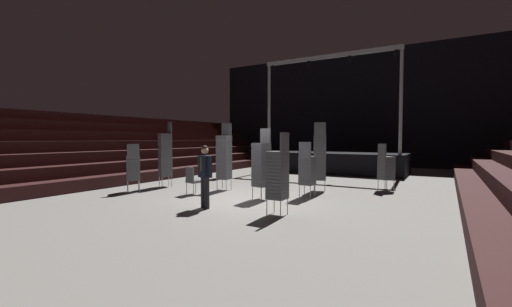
{
  "coord_description": "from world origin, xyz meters",
  "views": [
    {
      "loc": [
        5.42,
        -8.5,
        1.9
      ],
      "look_at": [
        -0.09,
        0.87,
        1.4
      ],
      "focal_mm": 22.78,
      "sensor_mm": 36.0,
      "label": 1
    }
  ],
  "objects_px": {
    "chair_stack_front_right": "(165,154)",
    "chair_stack_front_left": "(320,157)",
    "chair_stack_mid_left": "(278,174)",
    "man_with_tie": "(205,173)",
    "loose_chair_near_man": "(193,179)",
    "chair_stack_mid_right": "(261,164)",
    "stage_riser": "(335,161)",
    "chair_stack_aisle_left": "(222,159)",
    "chair_stack_mid_centre": "(133,168)",
    "chair_stack_rear_left": "(224,157)",
    "chair_stack_rear_centre": "(386,167)",
    "chair_stack_rear_right": "(307,169)"
  },
  "relations": [
    {
      "from": "chair_stack_front_left",
      "to": "chair_stack_aisle_left",
      "type": "height_order",
      "value": "chair_stack_front_left"
    },
    {
      "from": "chair_stack_front_left",
      "to": "chair_stack_mid_left",
      "type": "bearing_deg",
      "value": -103.76
    },
    {
      "from": "chair_stack_mid_left",
      "to": "chair_stack_rear_left",
      "type": "height_order",
      "value": "chair_stack_rear_left"
    },
    {
      "from": "chair_stack_front_left",
      "to": "chair_stack_front_right",
      "type": "relative_size",
      "value": 0.97
    },
    {
      "from": "chair_stack_mid_centre",
      "to": "chair_stack_rear_centre",
      "type": "relative_size",
      "value": 1.0
    },
    {
      "from": "stage_riser",
      "to": "chair_stack_mid_left",
      "type": "relative_size",
      "value": 3.67
    },
    {
      "from": "chair_stack_front_right",
      "to": "man_with_tie",
      "type": "bearing_deg",
      "value": 176.55
    },
    {
      "from": "chair_stack_aisle_left",
      "to": "chair_stack_rear_left",
      "type": "bearing_deg",
      "value": 107.61
    },
    {
      "from": "chair_stack_aisle_left",
      "to": "chair_stack_mid_centre",
      "type": "bearing_deg",
      "value": 65.34
    },
    {
      "from": "chair_stack_mid_left",
      "to": "chair_stack_rear_left",
      "type": "relative_size",
      "value": 0.83
    },
    {
      "from": "chair_stack_rear_right",
      "to": "chair_stack_front_left",
      "type": "bearing_deg",
      "value": 95.56
    },
    {
      "from": "stage_riser",
      "to": "man_with_tie",
      "type": "bearing_deg",
      "value": -91.22
    },
    {
      "from": "stage_riser",
      "to": "chair_stack_front_left",
      "type": "height_order",
      "value": "stage_riser"
    },
    {
      "from": "chair_stack_front_right",
      "to": "chair_stack_rear_centre",
      "type": "bearing_deg",
      "value": -128.97
    },
    {
      "from": "man_with_tie",
      "to": "chair_stack_aisle_left",
      "type": "xyz_separation_m",
      "value": [
        -3.63,
        5.66,
        -0.03
      ]
    },
    {
      "from": "chair_stack_front_right",
      "to": "chair_stack_front_left",
      "type": "bearing_deg",
      "value": -132.74
    },
    {
      "from": "stage_riser",
      "to": "chair_stack_front_right",
      "type": "bearing_deg",
      "value": -115.48
    },
    {
      "from": "chair_stack_rear_left",
      "to": "man_with_tie",
      "type": "bearing_deg",
      "value": 109.9
    },
    {
      "from": "chair_stack_mid_centre",
      "to": "chair_stack_mid_left",
      "type": "bearing_deg",
      "value": -60.19
    },
    {
      "from": "man_with_tie",
      "to": "chair_stack_mid_right",
      "type": "xyz_separation_m",
      "value": [
        0.68,
        1.92,
        0.14
      ]
    },
    {
      "from": "chair_stack_mid_left",
      "to": "chair_stack_aisle_left",
      "type": "distance_m",
      "value": 7.83
    },
    {
      "from": "chair_stack_aisle_left",
      "to": "loose_chair_near_man",
      "type": "bearing_deg",
      "value": 93.83
    },
    {
      "from": "chair_stack_front_left",
      "to": "chair_stack_front_right",
      "type": "xyz_separation_m",
      "value": [
        -5.63,
        -2.04,
        0.04
      ]
    },
    {
      "from": "chair_stack_front_left",
      "to": "chair_stack_mid_right",
      "type": "height_order",
      "value": "chair_stack_front_left"
    },
    {
      "from": "chair_stack_mid_right",
      "to": "chair_stack_aisle_left",
      "type": "relative_size",
      "value": 1.18
    },
    {
      "from": "chair_stack_front_right",
      "to": "chair_stack_mid_left",
      "type": "distance_m",
      "value": 6.32
    },
    {
      "from": "man_with_tie",
      "to": "loose_chair_near_man",
      "type": "bearing_deg",
      "value": -17.53
    },
    {
      "from": "chair_stack_mid_right",
      "to": "chair_stack_rear_centre",
      "type": "relative_size",
      "value": 1.3
    },
    {
      "from": "stage_riser",
      "to": "chair_stack_mid_right",
      "type": "height_order",
      "value": "stage_riser"
    },
    {
      "from": "chair_stack_mid_right",
      "to": "man_with_tie",
      "type": "bearing_deg",
      "value": 84.45
    },
    {
      "from": "chair_stack_mid_left",
      "to": "chair_stack_mid_right",
      "type": "relative_size",
      "value": 0.92
    },
    {
      "from": "chair_stack_mid_centre",
      "to": "chair_stack_aisle_left",
      "type": "bearing_deg",
      "value": 30.93
    },
    {
      "from": "chair_stack_front_left",
      "to": "chair_stack_rear_centre",
      "type": "distance_m",
      "value": 2.47
    },
    {
      "from": "chair_stack_mid_left",
      "to": "chair_stack_rear_left",
      "type": "bearing_deg",
      "value": 55.09
    },
    {
      "from": "chair_stack_front_left",
      "to": "loose_chair_near_man",
      "type": "distance_m",
      "value": 4.56
    },
    {
      "from": "chair_stack_front_left",
      "to": "chair_stack_mid_centre",
      "type": "distance_m",
      "value": 6.71
    },
    {
      "from": "stage_riser",
      "to": "chair_stack_rear_right",
      "type": "distance_m",
      "value": 8.2
    },
    {
      "from": "stage_riser",
      "to": "man_with_tie",
      "type": "xyz_separation_m",
      "value": [
        -0.23,
        -11.04,
        0.31
      ]
    },
    {
      "from": "stage_riser",
      "to": "chair_stack_mid_left",
      "type": "bearing_deg",
      "value": -80.33
    },
    {
      "from": "chair_stack_mid_centre",
      "to": "chair_stack_mid_right",
      "type": "bearing_deg",
      "value": -42.05
    },
    {
      "from": "stage_riser",
      "to": "chair_stack_front_right",
      "type": "distance_m",
      "value": 9.67
    },
    {
      "from": "chair_stack_rear_right",
      "to": "chair_stack_mid_right",
      "type": "bearing_deg",
      "value": -133.04
    },
    {
      "from": "stage_riser",
      "to": "chair_stack_front_left",
      "type": "xyz_separation_m",
      "value": [
        1.48,
        -6.67,
        0.58
      ]
    },
    {
      "from": "chair_stack_mid_left",
      "to": "loose_chair_near_man",
      "type": "relative_size",
      "value": 2.17
    },
    {
      "from": "chair_stack_mid_right",
      "to": "chair_stack_aisle_left",
      "type": "height_order",
      "value": "chair_stack_mid_right"
    },
    {
      "from": "man_with_tie",
      "to": "chair_stack_rear_right",
      "type": "relative_size",
      "value": 0.96
    },
    {
      "from": "chair_stack_mid_left",
      "to": "chair_stack_aisle_left",
      "type": "xyz_separation_m",
      "value": [
        -5.7,
        5.37,
        -0.08
      ]
    },
    {
      "from": "chair_stack_mid_left",
      "to": "chair_stack_front_right",
      "type": "bearing_deg",
      "value": 72.33
    },
    {
      "from": "stage_riser",
      "to": "chair_stack_mid_right",
      "type": "distance_m",
      "value": 9.14
    },
    {
      "from": "chair_stack_front_right",
      "to": "chair_stack_mid_right",
      "type": "relative_size",
      "value": 1.15
    }
  ]
}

